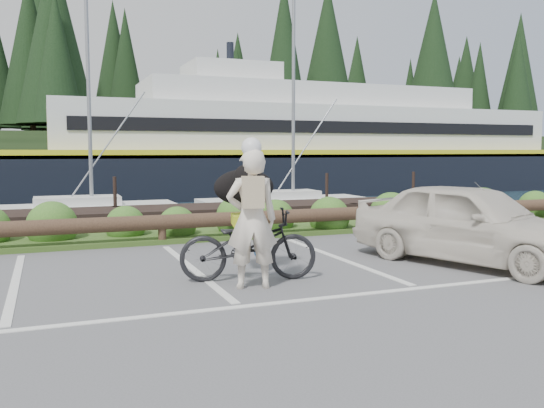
{
  "coord_description": "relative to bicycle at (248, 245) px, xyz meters",
  "views": [
    {
      "loc": [
        -2.12,
        -6.89,
        1.9
      ],
      "look_at": [
        0.97,
        1.0,
        1.1
      ],
      "focal_mm": 38.0,
      "sensor_mm": 36.0,
      "label": 1
    }
  ],
  "objects": [
    {
      "name": "bicycle",
      "position": [
        0.0,
        0.0,
        0.0
      ],
      "size": [
        2.09,
        1.13,
        1.04
      ],
      "primitive_type": "imported",
      "rotation": [
        0.0,
        0.0,
        1.34
      ],
      "color": "black",
      "rests_on": "ground"
    },
    {
      "name": "harbor_backdrop",
      "position": [
        -0.18,
        77.54,
        -0.52
      ],
      "size": [
        170.0,
        160.0,
        30.0
      ],
      "color": "#1A3340",
      "rests_on": "ground"
    },
    {
      "name": "dog",
      "position": [
        0.15,
        0.62,
        0.8
      ],
      "size": [
        0.68,
        1.05,
        0.56
      ],
      "primitive_type": "ellipsoid",
      "rotation": [
        0.0,
        0.0,
        1.34
      ],
      "color": "black",
      "rests_on": "bicycle"
    },
    {
      "name": "vegetation_strip",
      "position": [
        -0.57,
        4.37,
        -0.47
      ],
      "size": [
        34.0,
        1.6,
        0.1
      ],
      "primitive_type": "cube",
      "color": "#3D5B21",
      "rests_on": "ground"
    },
    {
      "name": "ground",
      "position": [
        -0.57,
        -0.93,
        -0.52
      ],
      "size": [
        72.0,
        72.0,
        0.0
      ],
      "primitive_type": "plane",
      "color": "#525254"
    },
    {
      "name": "log_rail",
      "position": [
        -0.57,
        3.67,
        -0.52
      ],
      "size": [
        32.0,
        0.3,
        0.6
      ],
      "primitive_type": null,
      "color": "#443021",
      "rests_on": "ground"
    },
    {
      "name": "cyclist",
      "position": [
        -0.11,
        -0.45,
        0.43
      ],
      "size": [
        0.78,
        0.6,
        1.91
      ],
      "primitive_type": "imported",
      "rotation": [
        0.0,
        0.0,
        2.91
      ],
      "color": "beige",
      "rests_on": "ground"
    },
    {
      "name": "parked_car",
      "position": [
        3.85,
        -0.17,
        0.16
      ],
      "size": [
        2.95,
        4.34,
        1.37
      ],
      "primitive_type": "imported",
      "rotation": [
        0.0,
        0.0,
        0.36
      ],
      "color": "beige",
      "rests_on": "ground"
    }
  ]
}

